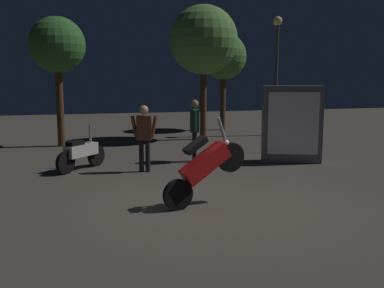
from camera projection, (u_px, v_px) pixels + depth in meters
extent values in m
plane|color=#4C443D|center=(206.00, 204.00, 8.22)|extent=(40.00, 40.00, 0.00)
cylinder|color=black|center=(178.00, 195.00, 7.83)|extent=(0.57, 0.23, 0.56)
cylinder|color=black|center=(230.00, 157.00, 8.24)|extent=(0.57, 0.23, 0.56)
cube|color=#B71414|center=(205.00, 163.00, 8.00)|extent=(1.01, 0.53, 0.76)
cube|color=black|center=(195.00, 145.00, 7.85)|extent=(0.47, 0.34, 0.32)
cylinder|color=gray|center=(222.00, 129.00, 8.07)|extent=(0.21, 0.11, 0.44)
sphere|color=#F2EABF|center=(226.00, 143.00, 8.15)|extent=(0.12, 0.12, 0.12)
cylinder|color=black|center=(66.00, 163.00, 10.66)|extent=(0.46, 0.48, 0.56)
cylinder|color=black|center=(96.00, 155.00, 11.61)|extent=(0.46, 0.48, 0.56)
cube|color=beige|center=(81.00, 150.00, 11.10)|extent=(0.87, 0.90, 0.30)
cube|color=black|center=(75.00, 143.00, 10.90)|extent=(0.48, 0.49, 0.10)
cylinder|color=gray|center=(90.00, 134.00, 11.34)|extent=(0.08, 0.08, 0.45)
sphere|color=#F2EABF|center=(93.00, 146.00, 11.48)|extent=(0.12, 0.12, 0.12)
cylinder|color=black|center=(141.00, 156.00, 10.90)|extent=(0.12, 0.12, 0.80)
cylinder|color=black|center=(148.00, 156.00, 10.90)|extent=(0.12, 0.12, 0.80)
cube|color=#59331E|center=(144.00, 128.00, 10.79)|extent=(0.40, 0.31, 0.60)
sphere|color=tan|center=(144.00, 110.00, 10.72)|extent=(0.22, 0.22, 0.22)
cylinder|color=#59331E|center=(134.00, 127.00, 10.78)|extent=(0.20, 0.13, 0.55)
cylinder|color=#59331E|center=(154.00, 127.00, 10.79)|extent=(0.20, 0.13, 0.55)
cylinder|color=black|center=(195.00, 147.00, 12.09)|extent=(0.12, 0.12, 0.83)
cylinder|color=black|center=(194.00, 146.00, 12.25)|extent=(0.12, 0.12, 0.83)
cube|color=#1E3F2D|center=(195.00, 121.00, 12.06)|extent=(0.31, 0.40, 0.62)
sphere|color=#9E7251|center=(195.00, 104.00, 11.99)|extent=(0.23, 0.23, 0.23)
cylinder|color=#1E3F2D|center=(195.00, 120.00, 11.82)|extent=(0.12, 0.20, 0.57)
cylinder|color=#1E3F2D|center=(194.00, 119.00, 12.29)|extent=(0.12, 0.20, 0.57)
cylinder|color=#38383D|center=(276.00, 81.00, 17.21)|extent=(0.14, 0.14, 4.29)
sphere|color=#F9E59E|center=(278.00, 21.00, 16.86)|extent=(0.36, 0.36, 0.36)
cylinder|color=#4C331E|center=(223.00, 101.00, 19.09)|extent=(0.24, 0.24, 2.47)
sphere|color=#477A38|center=(223.00, 56.00, 18.78)|extent=(1.99, 1.99, 1.99)
cylinder|color=#4C331E|center=(203.00, 102.00, 16.23)|extent=(0.24, 0.24, 2.77)
sphere|color=#568C42|center=(204.00, 40.00, 15.88)|extent=(2.49, 2.49, 2.49)
cylinder|color=#4C331E|center=(60.00, 106.00, 14.67)|extent=(0.24, 0.24, 2.71)
sphere|color=#336B2D|center=(57.00, 45.00, 14.36)|extent=(1.83, 1.83, 1.83)
cube|color=#595960|center=(292.00, 124.00, 12.04)|extent=(1.68, 0.97, 2.10)
cube|color=white|center=(293.00, 123.00, 11.77)|extent=(1.29, 0.46, 1.68)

